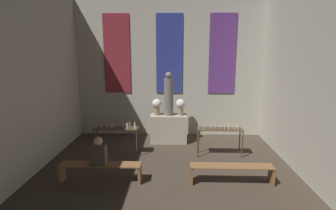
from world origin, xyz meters
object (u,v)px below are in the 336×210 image
(statue, at_px, (169,95))
(pew_back_right, at_px, (231,170))
(person_seated, at_px, (99,152))
(flower_vase_right, at_px, (181,105))
(flower_vase_left, at_px, (157,105))
(pew_back_left, at_px, (100,169))
(candle_rack_right, at_px, (220,132))
(altar, at_px, (169,129))
(candle_rack_left, at_px, (116,132))

(statue, xyz_separation_m, pew_back_right, (1.59, -2.91, -1.33))
(person_seated, bearing_deg, flower_vase_right, 55.25)
(flower_vase_left, relative_size, pew_back_right, 0.28)
(flower_vase_right, bearing_deg, pew_back_left, -124.45)
(candle_rack_right, bearing_deg, pew_back_right, -89.99)
(altar, relative_size, statue, 0.84)
(person_seated, bearing_deg, pew_back_left, 0.00)
(flower_vase_right, height_order, candle_rack_right, flower_vase_right)
(candle_rack_left, xyz_separation_m, pew_back_left, (-0.02, -1.75, -0.40))
(flower_vase_left, xyz_separation_m, candle_rack_right, (2.00, -1.17, -0.59))
(statue, relative_size, person_seated, 2.16)
(statue, distance_m, person_seated, 3.45)
(pew_back_left, height_order, person_seated, person_seated)
(pew_back_left, bearing_deg, flower_vase_right, 55.55)
(statue, xyz_separation_m, flower_vase_left, (-0.41, 0.00, -0.35))
(candle_rack_right, relative_size, pew_back_left, 0.69)
(statue, relative_size, pew_back_right, 0.75)
(statue, xyz_separation_m, candle_rack_left, (-1.57, -1.17, -0.94))
(candle_rack_left, distance_m, pew_back_left, 1.79)
(candle_rack_right, height_order, person_seated, person_seated)
(statue, relative_size, candle_rack_left, 1.09)
(flower_vase_left, height_order, candle_rack_left, flower_vase_left)
(flower_vase_right, distance_m, candle_rack_left, 2.37)
(statue, bearing_deg, pew_back_left, -118.63)
(altar, relative_size, pew_back_right, 0.63)
(altar, bearing_deg, statue, 0.00)
(flower_vase_left, xyz_separation_m, pew_back_left, (-1.18, -2.91, -0.98))
(statue, bearing_deg, altar, 0.00)
(statue, xyz_separation_m, candle_rack_right, (1.59, -1.17, -0.94))
(candle_rack_right, distance_m, pew_back_right, 1.79)
(altar, xyz_separation_m, person_seated, (-1.61, -2.91, 0.28))
(candle_rack_left, xyz_separation_m, pew_back_right, (3.16, -1.75, -0.40))
(altar, relative_size, candle_rack_left, 0.92)
(pew_back_left, xyz_separation_m, pew_back_right, (3.18, 0.00, 0.00))
(candle_rack_left, distance_m, candle_rack_right, 3.16)
(person_seated, bearing_deg, candle_rack_right, 28.63)
(candle_rack_left, relative_size, person_seated, 1.98)
(candle_rack_left, xyz_separation_m, candle_rack_right, (3.16, 0.00, -0.00))
(candle_rack_left, height_order, pew_back_left, candle_rack_left)
(candle_rack_left, height_order, candle_rack_right, candle_rack_left)
(candle_rack_left, relative_size, pew_back_right, 0.69)
(candle_rack_right, xyz_separation_m, person_seated, (-3.20, -1.75, 0.04))
(pew_back_right, bearing_deg, person_seated, -180.00)
(candle_rack_right, bearing_deg, statue, 143.75)
(altar, relative_size, candle_rack_right, 0.92)
(flower_vase_right, xyz_separation_m, pew_back_left, (-2.00, -2.91, -0.98))
(pew_back_left, bearing_deg, altar, 61.37)
(statue, distance_m, pew_back_right, 3.58)
(flower_vase_right, height_order, pew_back_left, flower_vase_right)
(flower_vase_right, relative_size, candle_rack_right, 0.42)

